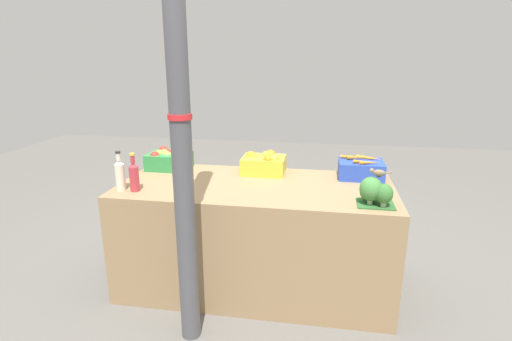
# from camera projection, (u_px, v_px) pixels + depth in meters

# --- Properties ---
(ground_plane) EXTENTS (10.00, 10.00, 0.00)m
(ground_plane) POSITION_uv_depth(u_px,v_px,m) (256.00, 283.00, 3.02)
(ground_plane) COLOR #605E59
(market_table) EXTENTS (1.90, 0.87, 0.79)m
(market_table) POSITION_uv_depth(u_px,v_px,m) (256.00, 235.00, 2.91)
(market_table) COLOR #937551
(market_table) RESTS_ON ground_plane
(support_pole) EXTENTS (0.13, 0.13, 2.50)m
(support_pole) POSITION_uv_depth(u_px,v_px,m) (181.00, 135.00, 2.11)
(support_pole) COLOR #4C4C51
(support_pole) RESTS_ON ground_plane
(apple_crate) EXTENTS (0.32, 0.26, 0.16)m
(apple_crate) POSITION_uv_depth(u_px,v_px,m) (169.00, 159.00, 3.16)
(apple_crate) COLOR #2D8442
(apple_crate) RESTS_ON market_table
(orange_crate) EXTENTS (0.32, 0.26, 0.17)m
(orange_crate) POSITION_uv_depth(u_px,v_px,m) (264.00, 163.00, 3.04)
(orange_crate) COLOR gold
(orange_crate) RESTS_ON market_table
(carrot_crate) EXTENTS (0.32, 0.26, 0.16)m
(carrot_crate) POSITION_uv_depth(u_px,v_px,m) (361.00, 169.00, 2.93)
(carrot_crate) COLOR #2847B7
(carrot_crate) RESTS_ON market_table
(broccoli_pile) EXTENTS (0.22, 0.18, 0.18)m
(broccoli_pile) POSITION_uv_depth(u_px,v_px,m) (374.00, 192.00, 2.39)
(broccoli_pile) COLOR #2D602D
(broccoli_pile) RESTS_ON market_table
(juice_bottle_cloudy) EXTENTS (0.06, 0.06, 0.27)m
(juice_bottle_cloudy) POSITION_uv_depth(u_px,v_px,m) (120.00, 174.00, 2.65)
(juice_bottle_cloudy) COLOR beige
(juice_bottle_cloudy) RESTS_ON market_table
(juice_bottle_ruby) EXTENTS (0.06, 0.06, 0.26)m
(juice_bottle_ruby) POSITION_uv_depth(u_px,v_px,m) (134.00, 176.00, 2.63)
(juice_bottle_ruby) COLOR #B2333D
(juice_bottle_ruby) RESTS_ON market_table
(sparrow_bird) EXTENTS (0.14, 0.04, 0.05)m
(sparrow_bird) POSITION_uv_depth(u_px,v_px,m) (378.00, 173.00, 2.36)
(sparrow_bird) COLOR #4C3D2D
(sparrow_bird) RESTS_ON broccoli_pile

